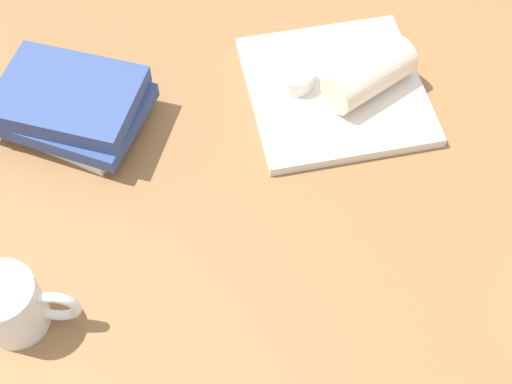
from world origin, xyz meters
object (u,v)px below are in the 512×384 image
Objects in this scene: square_plate at (335,90)px; sauce_cup at (298,78)px; book_stack at (71,106)px; breakfast_wrap at (370,75)px; coffee_mug at (12,305)px.

sauce_cup is at bearing -7.29° from square_plate.
breakfast_wrap is at bearing -175.93° from book_stack.
square_plate is 2.00× the size of coffee_mug.
book_stack is 30.90cm from coffee_mug.
square_plate is 1.04× the size of book_stack.
breakfast_wrap is (-4.55, 0.58, 3.78)cm from square_plate.
coffee_mug is at bearing 82.34° from book_stack.
breakfast_wrap reaches higher than book_stack.
sauce_cup is at bearing -172.39° from book_stack.
breakfast_wrap reaches higher than square_plate.
book_stack is (32.56, 4.35, 0.74)cm from sauce_cup.
book_stack is at bearing 7.61° from sauce_cup.
square_plate is at bearing -141.05° from coffee_mug.
breakfast_wrap is 57.74cm from coffee_mug.
coffee_mug is at bearing 38.95° from square_plate.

